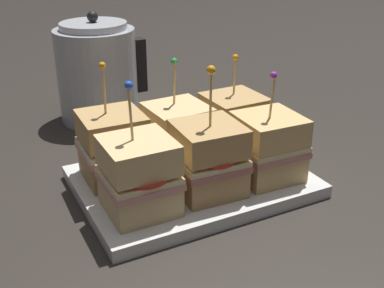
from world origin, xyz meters
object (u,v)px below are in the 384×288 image
object	(u,v)px
sandwich_back_center	(178,135)
sandwich_back_right	(233,124)
sandwich_front_left	(139,176)
sandwich_front_center	(207,159)
sandwich_front_right	(268,147)
serving_platter	(192,181)
kettle_steel	(98,73)
sandwich_back_left	(113,146)

from	to	relation	value
sandwich_back_center	sandwich_back_right	bearing A→B (deg)	-0.33
sandwich_front_left	sandwich_front_center	size ratio (longest dim) A/B	0.96
sandwich_front_left	sandwich_front_center	bearing A→B (deg)	1.63
sandwich_front_right	sandwich_front_left	bearing A→B (deg)	-179.76
serving_platter	sandwich_back_center	bearing A→B (deg)	89.57
serving_platter	sandwich_back_center	xyz separation A→B (m)	(0.00, 0.05, 0.05)
serving_platter	kettle_steel	world-z (taller)	kettle_steel
sandwich_back_right	kettle_steel	bearing A→B (deg)	114.76
sandwich_back_center	sandwich_front_left	bearing A→B (deg)	-135.99
sandwich_back_center	sandwich_back_right	xyz separation A→B (m)	(0.09, -0.00, -0.00)
sandwich_back_left	sandwich_front_right	bearing A→B (deg)	-26.61
sandwich_front_center	sandwich_back_left	world-z (taller)	sandwich_front_center
sandwich_back_left	sandwich_back_right	distance (m)	0.19
sandwich_front_left	sandwich_back_right	bearing A→B (deg)	26.03
sandwich_front_center	kettle_steel	size ratio (longest dim) A/B	0.85
serving_platter	sandwich_front_right	size ratio (longest dim) A/B	2.03
sandwich_back_right	kettle_steel	world-z (taller)	kettle_steel
sandwich_front_left	kettle_steel	size ratio (longest dim) A/B	0.82
kettle_steel	sandwich_back_center	bearing A→B (deg)	-83.18
sandwich_front_left	sandwich_front_right	world-z (taller)	sandwich_front_left
sandwich_back_left	sandwich_back_center	xyz separation A→B (m)	(0.10, -0.00, -0.00)
sandwich_front_center	sandwich_back_left	distance (m)	0.13
sandwich_back_center	sandwich_front_center	bearing A→B (deg)	-91.13
sandwich_front_center	sandwich_back_center	xyz separation A→B (m)	(0.00, 0.09, -0.00)
sandwich_front_center	sandwich_back_left	xyz separation A→B (m)	(-0.10, 0.09, -0.00)
sandwich_back_right	sandwich_front_center	bearing A→B (deg)	-136.58
sandwich_front_center	sandwich_back_left	bearing A→B (deg)	135.70
sandwich_back_left	sandwich_back_right	world-z (taller)	sandwich_back_left
sandwich_front_right	sandwich_back_center	size ratio (longest dim) A/B	0.98
sandwich_back_right	kettle_steel	xyz separation A→B (m)	(-0.13, 0.28, 0.03)
serving_platter	sandwich_back_left	bearing A→B (deg)	153.89
sandwich_back_right	sandwich_back_left	bearing A→B (deg)	179.20
sandwich_front_right	sandwich_back_center	bearing A→B (deg)	134.87
sandwich_front_right	sandwich_back_right	size ratio (longest dim) A/B	1.02
kettle_steel	sandwich_back_right	bearing A→B (deg)	-65.24
serving_platter	sandwich_back_left	world-z (taller)	sandwich_back_left
sandwich_front_center	sandwich_back_right	world-z (taller)	sandwich_front_center
sandwich_front_left	sandwich_front_right	bearing A→B (deg)	0.24
sandwich_front_left	sandwich_back_left	size ratio (longest dim) A/B	1.00
sandwich_back_center	serving_platter	bearing A→B (deg)	-90.43
serving_platter	sandwich_back_left	distance (m)	0.12
serving_platter	sandwich_back_left	xyz separation A→B (m)	(-0.10, 0.05, 0.06)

